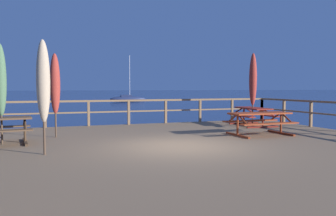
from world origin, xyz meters
The scene contains 11 objects.
ground_plane centered at (0.00, 0.00, 0.00)m, with size 600.00×600.00×0.00m, color navy.
wooden_deck centered at (0.00, 0.00, 0.36)m, with size 14.01×12.15×0.72m, color #846647.
railing_waterside_far centered at (0.00, 5.92, 1.47)m, with size 13.81×0.10×1.09m.
picnic_table_mid_left centered at (4.84, 3.70, 1.28)m, with size 1.53×2.03×0.78m.
picnic_table_back_right centered at (3.41, 1.14, 1.28)m, with size 2.10×1.40×0.78m.
picnic_table_back_left centered at (-4.64, 1.99, 1.27)m, with size 1.72×1.54×0.78m.
patio_umbrella_short_front centered at (4.84, 3.72, 2.66)m, with size 0.32×0.32×3.06m.
patio_umbrella_tall_front centered at (-3.50, -0.02, 2.47)m, with size 0.32×0.32×2.75m.
patio_umbrella_tall_back_left centered at (-4.63, 1.98, 2.53)m, with size 0.32×0.32×2.85m.
patio_umbrella_short_mid centered at (-3.13, 2.94, 2.44)m, with size 0.32×0.32×2.71m.
sailboat_distant centered at (10.03, 48.14, 0.51)m, with size 6.13×2.24×7.72m.
Camera 1 is at (-3.54, -8.81, 2.33)m, focal length 37.10 mm.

